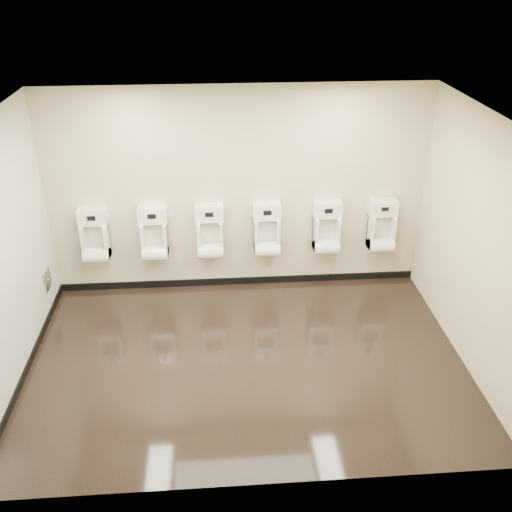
{
  "coord_description": "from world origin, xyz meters",
  "views": [
    {
      "loc": [
        -0.3,
        -5.25,
        4.2
      ],
      "look_at": [
        0.15,
        0.55,
        1.08
      ],
      "focal_mm": 40.0,
      "sensor_mm": 36.0,
      "label": 1
    }
  ],
  "objects_px": {
    "access_panel": "(47,279)",
    "urinal_0": "(95,239)",
    "urinal_2": "(210,236)",
    "urinal_1": "(154,237)",
    "urinal_4": "(327,232)",
    "urinal_3": "(267,234)",
    "urinal_5": "(381,230)"
  },
  "relations": [
    {
      "from": "urinal_4",
      "to": "urinal_5",
      "type": "distance_m",
      "value": 0.76
    },
    {
      "from": "urinal_0",
      "to": "urinal_3",
      "type": "height_order",
      "value": "same"
    },
    {
      "from": "access_panel",
      "to": "urinal_0",
      "type": "distance_m",
      "value": 0.79
    },
    {
      "from": "urinal_3",
      "to": "access_panel",
      "type": "bearing_deg",
      "value": -171.61
    },
    {
      "from": "access_panel",
      "to": "urinal_1",
      "type": "height_order",
      "value": "urinal_1"
    },
    {
      "from": "urinal_1",
      "to": "urinal_3",
      "type": "xyz_separation_m",
      "value": [
        1.51,
        0.0,
        0.0
      ]
    },
    {
      "from": "access_panel",
      "to": "urinal_2",
      "type": "xyz_separation_m",
      "value": [
        2.09,
        0.42,
        0.34
      ]
    },
    {
      "from": "access_panel",
      "to": "urinal_3",
      "type": "distance_m",
      "value": 2.91
    },
    {
      "from": "urinal_4",
      "to": "urinal_5",
      "type": "height_order",
      "value": "same"
    },
    {
      "from": "access_panel",
      "to": "urinal_0",
      "type": "bearing_deg",
      "value": 36.0
    },
    {
      "from": "urinal_1",
      "to": "urinal_4",
      "type": "height_order",
      "value": "same"
    },
    {
      "from": "urinal_3",
      "to": "urinal_0",
      "type": "bearing_deg",
      "value": 180.0
    },
    {
      "from": "urinal_0",
      "to": "urinal_3",
      "type": "relative_size",
      "value": 1.0
    },
    {
      "from": "urinal_2",
      "to": "urinal_5",
      "type": "distance_m",
      "value": 2.34
    },
    {
      "from": "urinal_0",
      "to": "urinal_1",
      "type": "distance_m",
      "value": 0.77
    },
    {
      "from": "urinal_4",
      "to": "access_panel",
      "type": "bearing_deg",
      "value": -173.45
    },
    {
      "from": "urinal_4",
      "to": "urinal_0",
      "type": "bearing_deg",
      "value": 180.0
    },
    {
      "from": "access_panel",
      "to": "urinal_2",
      "type": "distance_m",
      "value": 2.16
    },
    {
      "from": "urinal_3",
      "to": "urinal_4",
      "type": "bearing_deg",
      "value": 0.0
    },
    {
      "from": "access_panel",
      "to": "urinal_3",
      "type": "height_order",
      "value": "urinal_3"
    },
    {
      "from": "urinal_1",
      "to": "urinal_0",
      "type": "bearing_deg",
      "value": 180.0
    },
    {
      "from": "access_panel",
      "to": "urinal_3",
      "type": "xyz_separation_m",
      "value": [
        2.86,
        0.42,
        0.34
      ]
    },
    {
      "from": "urinal_0",
      "to": "urinal_2",
      "type": "distance_m",
      "value": 1.51
    },
    {
      "from": "urinal_0",
      "to": "urinal_2",
      "type": "height_order",
      "value": "same"
    },
    {
      "from": "urinal_2",
      "to": "urinal_3",
      "type": "relative_size",
      "value": 1.0
    },
    {
      "from": "urinal_2",
      "to": "urinal_3",
      "type": "bearing_deg",
      "value": 0.0
    },
    {
      "from": "urinal_1",
      "to": "urinal_3",
      "type": "height_order",
      "value": "same"
    },
    {
      "from": "urinal_4",
      "to": "urinal_5",
      "type": "xyz_separation_m",
      "value": [
        0.76,
        0.0,
        0.0
      ]
    },
    {
      "from": "urinal_1",
      "to": "urinal_4",
      "type": "distance_m",
      "value": 2.32
    },
    {
      "from": "urinal_1",
      "to": "urinal_3",
      "type": "bearing_deg",
      "value": 0.0
    },
    {
      "from": "access_panel",
      "to": "urinal_5",
      "type": "relative_size",
      "value": 0.35
    },
    {
      "from": "urinal_2",
      "to": "urinal_4",
      "type": "bearing_deg",
      "value": 0.0
    }
  ]
}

